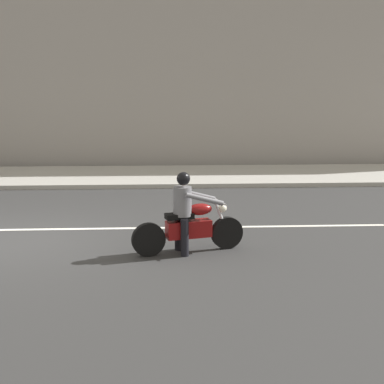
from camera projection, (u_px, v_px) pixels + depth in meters
ground_plane at (16, 241)px, 10.58m from camera, size 80.00×80.00×0.00m
sidewalk_slab at (80, 176)px, 18.42m from camera, size 40.00×4.40×0.14m
building_facade at (89, 53)px, 20.92m from camera, size 40.00×1.40×9.15m
motorcycle_with_rider_gray at (188, 220)px, 9.72m from camera, size 2.13×0.84×1.54m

